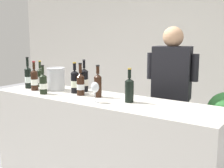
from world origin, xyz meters
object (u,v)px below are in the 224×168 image
(wine_bottle_8, at_px, (75,81))
(wine_glass, at_px, (95,88))
(wine_bottle_2, at_px, (43,84))
(wine_bottle_0, at_px, (34,80))
(wine_bottle_6, at_px, (98,84))
(wine_bottle_3, at_px, (40,77))
(wine_bottle_7, at_px, (28,77))
(wine_bottle_4, at_px, (81,84))
(person_server, at_px, (171,105))
(wine_bottle_5, at_px, (84,80))
(ice_bucket, at_px, (56,79))
(wine_bottle_1, at_px, (129,89))

(wine_bottle_8, relative_size, wine_glass, 1.73)
(wine_bottle_2, relative_size, wine_glass, 1.60)
(wine_bottle_0, bearing_deg, wine_bottle_6, 8.12)
(wine_bottle_3, height_order, wine_bottle_7, wine_bottle_7)
(wine_bottle_7, bearing_deg, wine_bottle_0, -15.72)
(wine_bottle_8, bearing_deg, wine_bottle_3, 175.43)
(wine_bottle_4, bearing_deg, person_server, 46.37)
(wine_bottle_6, bearing_deg, wine_bottle_5, 153.61)
(wine_bottle_7, bearing_deg, ice_bucket, 17.16)
(wine_bottle_5, xyz_separation_m, person_server, (0.76, 0.53, -0.27))
(wine_bottle_7, bearing_deg, wine_bottle_4, 3.14)
(wine_bottle_1, distance_m, wine_bottle_3, 1.26)
(wine_glass, bearing_deg, wine_bottle_8, 152.71)
(wine_bottle_2, xyz_separation_m, wine_bottle_6, (0.55, 0.20, 0.02))
(wine_bottle_3, height_order, wine_glass, wine_bottle_3)
(wine_bottle_2, xyz_separation_m, ice_bucket, (-0.05, 0.23, 0.02))
(wine_bottle_0, distance_m, wine_bottle_8, 0.48)
(wine_bottle_6, distance_m, wine_bottle_8, 0.32)
(wine_bottle_3, bearing_deg, wine_bottle_8, -4.57)
(wine_glass, bearing_deg, wine_bottle_1, 36.64)
(wine_bottle_1, relative_size, wine_bottle_6, 0.99)
(wine_glass, height_order, ice_bucket, ice_bucket)
(wine_bottle_0, height_order, wine_bottle_1, wine_bottle_0)
(wine_glass, bearing_deg, wine_bottle_4, 151.22)
(person_server, bearing_deg, wine_bottle_6, -125.03)
(wine_bottle_1, distance_m, wine_bottle_8, 0.69)
(wine_bottle_5, xyz_separation_m, wine_bottle_8, (-0.03, -0.12, -0.00))
(wine_glass, xyz_separation_m, person_server, (0.35, 0.87, -0.28))
(wine_bottle_2, height_order, wine_bottle_3, wine_bottle_3)
(person_server, bearing_deg, ice_bucket, -149.24)
(wine_bottle_0, xyz_separation_m, wine_bottle_2, (0.23, -0.09, -0.01))
(wine_bottle_0, xyz_separation_m, wine_bottle_4, (0.58, 0.08, 0.00))
(ice_bucket, xyz_separation_m, person_server, (1.07, 0.64, -0.27))
(wine_glass, distance_m, ice_bucket, 0.76)
(wine_bottle_8, bearing_deg, wine_bottle_6, -4.77)
(wine_bottle_3, relative_size, ice_bucket, 1.24)
(wine_bottle_5, relative_size, wine_bottle_8, 1.06)
(wine_bottle_2, distance_m, wine_bottle_8, 0.32)
(ice_bucket, height_order, person_server, person_server)
(wine_bottle_1, xyz_separation_m, wine_bottle_3, (-1.26, 0.09, -0.01))
(wine_bottle_1, distance_m, wine_glass, 0.31)
(wine_bottle_4, distance_m, wine_bottle_5, 0.20)
(wine_bottle_2, height_order, wine_bottle_6, wine_bottle_6)
(wine_bottle_3, bearing_deg, wine_bottle_6, -4.64)
(wine_bottle_4, relative_size, person_server, 0.20)
(wine_bottle_1, relative_size, person_server, 0.19)
(wine_bottle_6, xyz_separation_m, wine_bottle_7, (-0.93, -0.07, 0.00))
(wine_bottle_0, relative_size, wine_bottle_8, 0.99)
(wine_bottle_0, distance_m, wine_bottle_2, 0.25)
(wine_bottle_2, distance_m, wine_bottle_7, 0.41)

